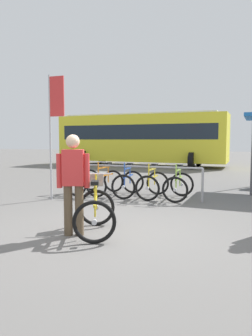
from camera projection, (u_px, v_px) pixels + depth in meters
name	position (u px, v px, depth m)	size (l,w,h in m)	color
ground_plane	(112.00, 231.00, 5.45)	(80.00, 80.00, 0.00)	#605E5B
bike_rack_rail	(130.00, 172.00, 8.55)	(3.91, 0.09, 0.88)	#99999E
racked_bike_black	(83.00, 181.00, 9.27)	(0.73, 1.14, 0.97)	black
racked_bike_orange	(105.00, 182.00, 9.02)	(0.75, 1.17, 0.98)	black
racked_bike_blue	(128.00, 183.00, 8.78)	(0.74, 1.13, 0.97)	black
racked_bike_yellow	(153.00, 184.00, 8.53)	(0.67, 1.09, 0.97)	black
racked_bike_lime	(179.00, 185.00, 8.29)	(0.68, 1.11, 0.97)	black
featured_bicycle	(96.00, 206.00, 5.32)	(1.04, 1.26, 0.97)	black
person_with_featured_bike	(73.00, 180.00, 5.12)	(0.50, 0.31, 1.64)	brown
bus_distant	(141.00, 137.00, 19.10)	(10.08, 3.62, 3.08)	yellow
banner_flag	(54.00, 113.00, 8.09)	(0.45, 0.05, 3.20)	#B2B2B7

